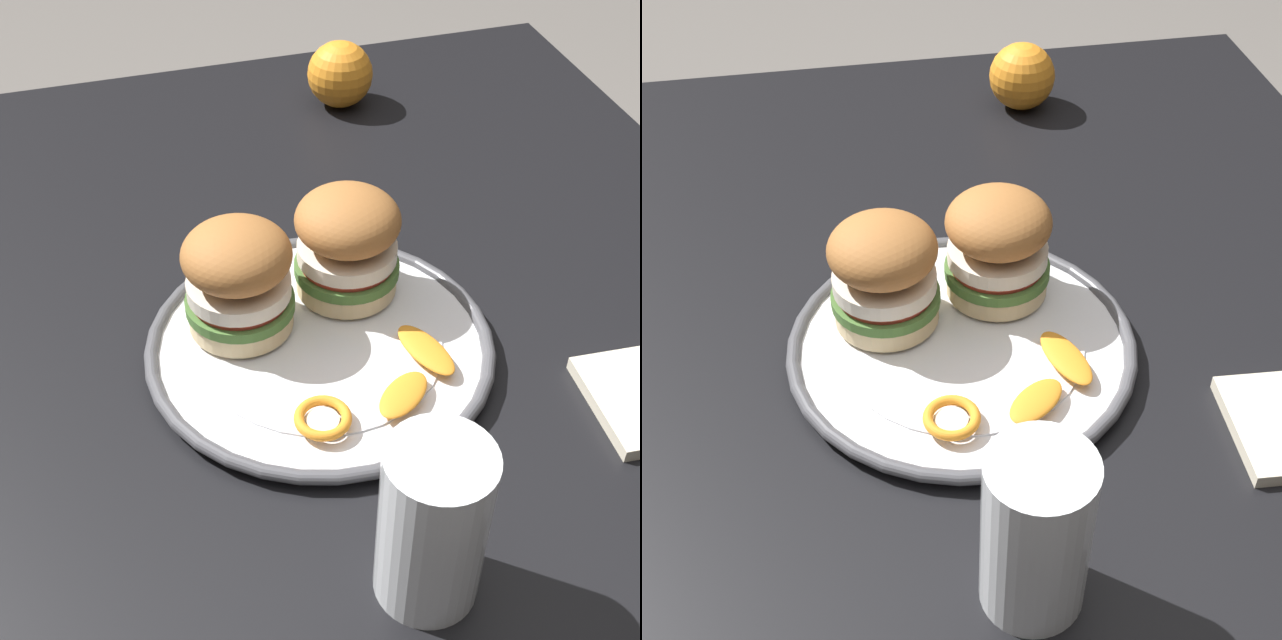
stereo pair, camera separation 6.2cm
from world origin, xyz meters
The scene contains 9 objects.
dining_table centered at (0.00, 0.00, 0.63)m, with size 1.17×1.06×0.72m.
dinner_plate centered at (-0.03, 0.06, 0.73)m, with size 0.30×0.30×0.02m.
sandwich_half_left centered at (-0.07, 0.00, 0.79)m, with size 0.11×0.11×0.10m.
sandwich_half_right centered at (-0.09, 0.10, 0.79)m, with size 0.11×0.11×0.10m.
orange_peel_curled centered at (0.06, 0.03, 0.74)m, with size 0.06×0.06×0.01m.
orange_peel_strip_long centered at (0.06, 0.10, 0.74)m, with size 0.06×0.06×0.01m.
orange_peel_strip_short centered at (0.01, 0.14, 0.74)m, with size 0.07×0.05×0.01m.
drinking_glass centered at (0.21, 0.06, 0.78)m, with size 0.07×0.07×0.13m.
whole_orange centered at (-0.44, 0.21, 0.76)m, with size 0.08×0.08×0.08m, color orange.
Camera 1 is at (0.52, -0.10, 1.27)m, focal length 51.58 mm.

